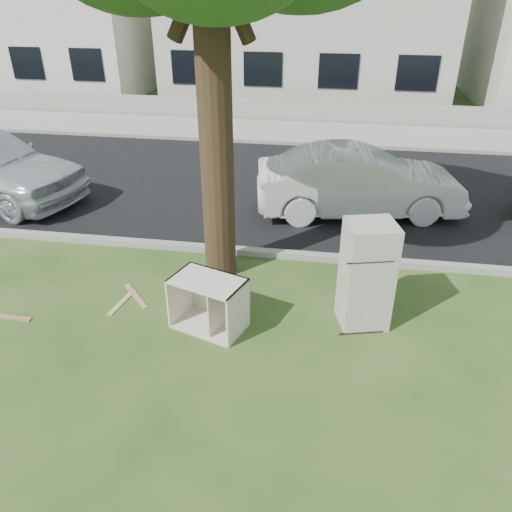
# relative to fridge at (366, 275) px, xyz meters

# --- Properties ---
(ground) EXTENTS (120.00, 120.00, 0.00)m
(ground) POSITION_rel_fridge_xyz_m (-2.02, -0.67, -0.82)
(ground) COLOR #284A1A
(road) EXTENTS (120.00, 7.00, 0.01)m
(road) POSITION_rel_fridge_xyz_m (-2.02, 5.33, -0.81)
(road) COLOR black
(road) RESTS_ON ground
(kerb_near) EXTENTS (120.00, 0.18, 0.12)m
(kerb_near) POSITION_rel_fridge_xyz_m (-2.02, 1.78, -0.82)
(kerb_near) COLOR gray
(kerb_near) RESTS_ON ground
(kerb_far) EXTENTS (120.00, 0.18, 0.12)m
(kerb_far) POSITION_rel_fridge_xyz_m (-2.02, 8.88, -0.82)
(kerb_far) COLOR gray
(kerb_far) RESTS_ON ground
(sidewalk) EXTENTS (120.00, 2.80, 0.01)m
(sidewalk) POSITION_rel_fridge_xyz_m (-2.02, 10.33, -0.81)
(sidewalk) COLOR gray
(sidewalk) RESTS_ON ground
(low_wall) EXTENTS (120.00, 0.15, 0.70)m
(low_wall) POSITION_rel_fridge_xyz_m (-2.02, 11.93, -0.47)
(low_wall) COLOR gray
(low_wall) RESTS_ON ground
(townhouse_left) EXTENTS (10.20, 8.16, 7.04)m
(townhouse_left) POSITION_rel_fridge_xyz_m (-14.02, 16.83, 2.71)
(townhouse_left) COLOR silver
(townhouse_left) RESTS_ON ground
(townhouse_center) EXTENTS (11.22, 8.16, 7.44)m
(townhouse_center) POSITION_rel_fridge_xyz_m (-2.02, 16.83, 2.91)
(townhouse_center) COLOR beige
(townhouse_center) RESTS_ON ground
(fridge) EXTENTS (0.81, 0.78, 1.64)m
(fridge) POSITION_rel_fridge_xyz_m (0.00, 0.00, 0.00)
(fridge) COLOR beige
(fridge) RESTS_ON ground
(cabinet) EXTENTS (1.19, 0.95, 0.81)m
(cabinet) POSITION_rel_fridge_xyz_m (-2.24, -0.48, -0.41)
(cabinet) COLOR white
(cabinet) RESTS_ON ground
(plank_b) EXTENTS (0.62, 0.66, 0.02)m
(plank_b) POSITION_rel_fridge_xyz_m (-3.62, 0.10, -0.81)
(plank_b) COLOR tan
(plank_b) RESTS_ON ground
(plank_c) EXTENTS (0.20, 0.73, 0.02)m
(plank_c) POSITION_rel_fridge_xyz_m (-3.78, -0.11, -0.81)
(plank_c) COLOR tan
(plank_c) RESTS_ON ground
(car_center) EXTENTS (4.57, 2.25, 1.44)m
(car_center) POSITION_rel_fridge_xyz_m (-0.01, 4.02, -0.10)
(car_center) COLOR silver
(car_center) RESTS_ON ground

